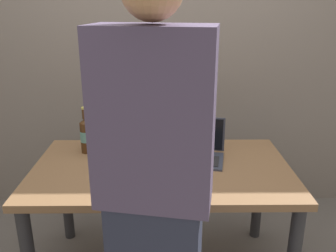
# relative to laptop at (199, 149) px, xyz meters

# --- Properties ---
(desk) EXTENTS (1.50, 0.85, 0.75)m
(desk) POSITION_rel_laptop_xyz_m (-0.23, -0.13, -0.15)
(desk) COLOR olive
(desk) RESTS_ON ground
(laptop) EXTENTS (0.35, 0.33, 0.24)m
(laptop) POSITION_rel_laptop_xyz_m (0.00, 0.00, 0.00)
(laptop) COLOR #383D4C
(laptop) RESTS_ON desk
(beer_bottle_brown) EXTENTS (0.07, 0.07, 0.33)m
(beer_bottle_brown) POSITION_rel_laptop_xyz_m (-0.61, 0.11, 0.07)
(beer_bottle_brown) COLOR brown
(beer_bottle_brown) RESTS_ON desk
(beer_bottle_dark) EXTENTS (0.07, 0.07, 0.30)m
(beer_bottle_dark) POSITION_rel_laptop_xyz_m (-0.70, 0.09, 0.06)
(beer_bottle_dark) COLOR #472B14
(beer_bottle_dark) RESTS_ON desk
(person_figure) EXTENTS (0.47, 0.34, 1.84)m
(person_figure) POSITION_rel_laptop_xyz_m (-0.25, -0.80, 0.14)
(person_figure) COLOR #2D3347
(person_figure) RESTS_ON ground
(back_wall) EXTENTS (6.00, 0.10, 2.60)m
(back_wall) POSITION_rel_laptop_xyz_m (-0.23, 0.82, 0.50)
(back_wall) COLOR gray
(back_wall) RESTS_ON ground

